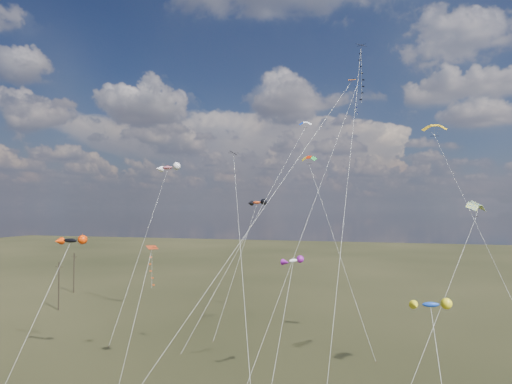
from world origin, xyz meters
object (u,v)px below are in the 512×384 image
(utility_pole_near, at_px, (59,286))
(utility_pole_far, at_px, (74,272))
(diamond_black_high, at_px, (360,87))
(novelty_black_orange, at_px, (70,241))
(parafoil_yellow, at_px, (435,126))

(utility_pole_near, xyz_separation_m, utility_pole_far, (-8.00, 14.00, 0.00))
(utility_pole_near, height_order, diamond_black_high, diamond_black_high)
(utility_pole_near, xyz_separation_m, novelty_black_orange, (19.09, -21.28, 9.34))
(parafoil_yellow, bearing_deg, utility_pole_near, 169.96)
(parafoil_yellow, bearing_deg, diamond_black_high, -145.56)
(diamond_black_high, bearing_deg, novelty_black_orange, -169.90)
(utility_pole_far, relative_size, parafoil_yellow, 0.30)
(parafoil_yellow, xyz_separation_m, novelty_black_orange, (-39.22, -10.95, -12.76))
(diamond_black_high, relative_size, parafoil_yellow, 1.30)
(utility_pole_near, distance_m, utility_pole_far, 16.12)
(utility_pole_near, distance_m, diamond_black_high, 58.81)
(utility_pole_near, relative_size, novelty_black_orange, 0.57)
(utility_pole_far, bearing_deg, parafoil_yellow, -20.15)
(utility_pole_far, bearing_deg, novelty_black_orange, -52.48)
(parafoil_yellow, bearing_deg, utility_pole_far, 159.85)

